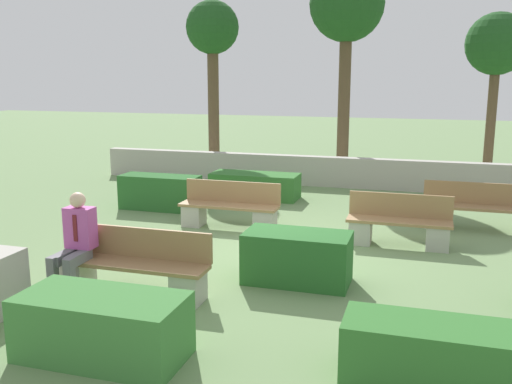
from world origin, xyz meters
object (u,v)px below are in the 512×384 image
bench_back (399,227)px  tree_center_left (347,9)px  person_seated_man (75,239)px  tree_leftmost (212,36)px  bench_left_side (229,210)px  bench_front (132,270)px  bench_right_side (482,212)px  tree_center_right (497,47)px

bench_back → tree_center_left: size_ratio=0.30×
person_seated_man → tree_leftmost: size_ratio=0.27×
bench_left_side → tree_leftmost: size_ratio=0.38×
bench_back → bench_front: bearing=-134.4°
tree_leftmost → tree_center_left: (3.69, 0.36, 0.64)m
bench_right_side → tree_center_right: (0.53, 5.20, 3.15)m
bench_left_side → tree_center_right: (5.02, 6.39, 3.16)m
bench_right_side → person_seated_man: 7.19m
bench_right_side → tree_center_left: tree_center_left is taller
bench_front → person_seated_man: size_ratio=1.57×
bench_front → bench_back: (3.19, 3.23, -0.01)m
bench_left_side → bench_back: size_ratio=1.09×
bench_back → tree_center_left: (-1.88, 6.35, 4.19)m
tree_center_left → bench_front: bearing=-97.8°
bench_right_side → tree_center_right: 6.11m
bench_right_side → tree_leftmost: 9.05m
tree_leftmost → bench_left_side: bearing=-66.5°
bench_left_side → tree_center_left: (1.20, 6.08, 4.19)m
bench_right_side → tree_center_right: bearing=74.7°
bench_front → bench_right_side: size_ratio=0.99×
tree_leftmost → tree_center_left: bearing=5.5°
tree_center_left → bench_left_side: bearing=-101.2°
person_seated_man → tree_leftmost: tree_leftmost is taller
bench_left_side → person_seated_man: bearing=-95.0°
tree_center_right → bench_right_side: bearing=-95.8°
bench_left_side → bench_right_side: 4.65m
person_seated_man → bench_back: bearing=40.7°
bench_front → bench_back: bearing=45.3°
bench_left_side → tree_center_right: bearing=59.7°
bench_right_side → tree_leftmost: size_ratio=0.43×
bench_front → tree_center_left: (1.31, 9.57, 4.18)m
tree_leftmost → tree_center_right: size_ratio=1.11×
bench_right_side → tree_center_left: size_ratio=0.37×
bench_left_side → bench_right_side: (4.49, 1.19, 0.01)m
tree_center_left → tree_center_right: size_ratio=1.29×
person_seated_man → tree_center_right: 11.93m
bench_right_side → person_seated_man: size_ratio=1.58×
bench_left_side → bench_right_side: same height
bench_front → tree_center_left: bearing=82.2°
bench_back → tree_center_right: tree_center_right is taller
tree_leftmost → bench_front: bearing=-75.5°
bench_left_side → person_seated_man: person_seated_man is taller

